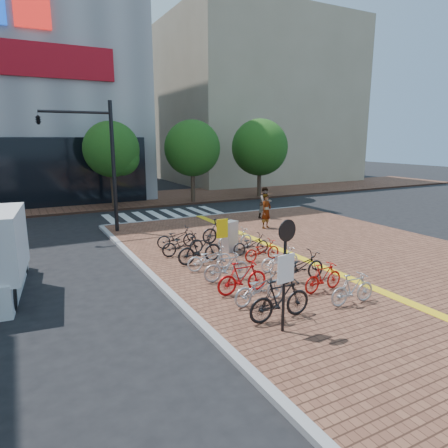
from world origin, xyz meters
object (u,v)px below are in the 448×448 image
pedestrian_a (266,211)px  yellow_sign (222,232)px  bike_0 (280,299)px  bike_9 (323,277)px  bike_11 (280,259)px  utility_box (230,236)px  bike_13 (251,244)px  notice_sign (286,262)px  bike_14 (235,238)px  bike_1 (259,288)px  bike_7 (177,237)px  bike_15 (221,230)px  pedestrian_b (265,203)px  bike_5 (200,249)px  bike_3 (227,267)px  bike_12 (262,250)px  bike_8 (353,289)px  bike_10 (301,267)px  bike_4 (209,258)px  bike_2 (242,277)px  traffic_light_pole (80,143)px  bike_6 (183,244)px

pedestrian_a → yellow_sign: pedestrian_a is taller
bike_0 → bike_9: bearing=-66.1°
bike_11 → utility_box: size_ratio=1.25×
bike_13 → bike_11: bearing=179.7°
notice_sign → bike_14: bearing=69.7°
bike_1 → bike_7: bearing=-6.8°
bike_7 → notice_sign: (-0.49, -8.69, 1.36)m
bike_9 → yellow_sign: 4.54m
bike_15 → pedestrian_b: (5.08, 3.95, 0.36)m
bike_1 → bike_5: 4.33m
bike_15 → bike_1: bearing=159.9°
bike_3 → bike_5: size_ratio=0.89×
bike_3 → pedestrian_b: (7.26, 8.60, 0.45)m
bike_12 → yellow_sign: (-1.48, 0.60, 0.77)m
bike_14 → bike_3: bearing=147.4°
bike_9 → bike_8: bearing=178.9°
bike_14 → bike_10: bearing=179.9°
bike_11 → bike_4: bearing=60.5°
bike_1 → pedestrian_b: 12.96m
pedestrian_a → yellow_sign: size_ratio=1.08×
pedestrian_b → utility_box: (-5.41, -5.42, -0.28)m
pedestrian_a → utility_box: 4.96m
bike_7 → bike_10: bearing=-154.8°
bike_2 → bike_10: (2.30, 0.01, -0.01)m
bike_10 → bike_15: 5.86m
bike_12 → traffic_light_pole: size_ratio=0.24×
bike_6 → bike_7: (0.20, 1.22, -0.01)m
bike_8 → pedestrian_b: (4.92, 12.06, 0.47)m
bike_12 → yellow_sign: size_ratio=0.93×
bike_12 → pedestrian_a: (3.42, 4.86, 0.51)m
bike_1 → pedestrian_a: 10.16m
bike_4 → bike_7: bike_7 is taller
bike_5 → utility_box: utility_box is taller
pedestrian_b → bike_13: bearing=-135.5°
bike_13 → notice_sign: notice_sign is taller
bike_4 → pedestrian_a: 7.61m
traffic_light_pole → bike_5: bearing=-66.4°
bike_10 → bike_12: bearing=-3.3°
bike_5 → traffic_light_pole: 8.73m
bike_1 → yellow_sign: bearing=-18.5°
bike_0 → bike_3: size_ratio=1.15×
bike_6 → pedestrian_b: (7.44, 5.05, 0.47)m
utility_box → bike_1: bearing=-109.5°
bike_15 → bike_6: bearing=113.0°
bike_10 → bike_1: bearing=111.5°
bike_5 → bike_14: size_ratio=1.09×
bike_11 → notice_sign: notice_sign is taller
bike_3 → traffic_light_pole: bearing=23.8°
bike_7 → yellow_sign: (0.83, -2.79, 0.72)m
bike_10 → pedestrian_a: 8.26m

